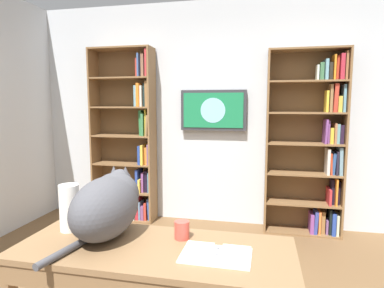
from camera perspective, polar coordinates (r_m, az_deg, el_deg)
The scene contains 9 objects.
wall_back at distance 4.05m, azimuth 3.39°, elevation 5.23°, with size 4.52×0.06×2.70m, color silver.
bookshelf_left at distance 3.90m, azimuth 20.52°, elevation -0.13°, with size 0.85×0.28×2.07m.
bookshelf_right at distance 4.18m, azimuth -10.60°, elevation 1.29°, with size 0.79×0.28×2.16m.
wall_mounted_tv at distance 3.96m, azimuth 3.74°, elevation 5.89°, with size 0.79×0.07×0.49m.
desk at distance 1.77m, azimuth -6.89°, elevation -21.49°, with size 1.40×0.55×0.76m.
cat at distance 1.86m, azimuth -14.36°, elevation -9.99°, with size 0.31×0.67×0.36m.
open_binder at distance 1.63m, azimuth 4.20°, elevation -18.67°, with size 0.33×0.22×0.02m.
paper_towel_roll at distance 2.00m, azimuth -20.62°, elevation -10.36°, with size 0.11×0.11×0.26m, color white.
coffee_mug at distance 1.79m, azimuth -1.78°, elevation -14.77°, with size 0.08×0.08×0.10m, color #D84C3F.
Camera 1 is at (-0.62, 1.77, 1.47)m, focal length 30.52 mm.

